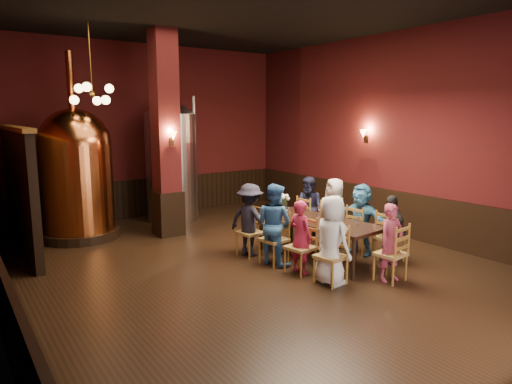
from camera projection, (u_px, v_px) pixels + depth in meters
room at (247, 141)px, 7.91m from camera, size 10.00×10.02×4.50m
wainscot_right at (392, 212)px, 10.42m from camera, size 0.08×9.90×1.00m
wainscot_back at (146, 197)px, 12.23m from camera, size 7.90×0.08×1.00m
column at (166, 135)px, 10.02m from camera, size 0.58×0.58×4.50m
partition at (20, 192)px, 8.90m from camera, size 0.22×3.50×2.40m
pendant_cluster at (92, 94)px, 9.12m from camera, size 0.90×0.90×1.70m
sconce_wall at (366, 136)px, 10.75m from camera, size 0.20×0.20×0.36m
sconce_column at (171, 138)px, 9.78m from camera, size 0.20×0.20×0.36m
dining_table at (319, 223)px, 8.56m from camera, size 1.27×2.50×0.75m
chair_0 at (331, 256)px, 7.30m from camera, size 0.51×0.51×0.92m
person_0 at (331, 240)px, 7.26m from camera, size 0.48×0.72×1.45m
chair_1 at (300, 247)px, 7.80m from camera, size 0.51×0.51×0.92m
person_1 at (301, 237)px, 7.77m from camera, size 0.35×0.49×1.28m
chair_2 at (274, 239)px, 8.29m from camera, size 0.51×0.51×0.92m
person_2 at (274, 224)px, 8.24m from camera, size 0.54×0.79×1.49m
chair_3 at (250, 232)px, 8.79m from camera, size 0.51×0.51×0.92m
person_3 at (250, 220)px, 8.75m from camera, size 0.79×1.03×1.40m
chair_4 at (390, 237)px, 8.41m from camera, size 0.51×0.51×0.92m
person_4 at (391, 229)px, 8.38m from camera, size 0.44×0.78×1.26m
chair_5 at (360, 231)px, 8.90m from camera, size 0.51×0.51×0.92m
person_5 at (361, 219)px, 8.86m from camera, size 0.57×1.33×1.39m
chair_6 at (334, 224)px, 9.39m from camera, size 0.51×0.51×0.92m
person_6 at (334, 213)px, 9.35m from camera, size 0.62×0.79×1.42m
chair_7 at (310, 219)px, 9.89m from camera, size 0.51×0.51×0.92m
person_7 at (310, 209)px, 9.85m from camera, size 0.59×0.75×1.38m
chair_8 at (391, 253)px, 7.45m from camera, size 0.51×0.51×0.92m
person_8 at (391, 243)px, 7.42m from camera, size 0.50×0.36×1.29m
copper_kettle at (77, 172)px, 9.89m from camera, size 1.93×1.93×4.01m
steel_vessel at (172, 159)px, 11.59m from camera, size 1.68×1.68×3.14m
rose_vase at (285, 199)px, 9.24m from camera, size 0.22×0.22×0.38m
wine_glass_0 at (335, 218)px, 8.30m from camera, size 0.07×0.07×0.17m
wine_glass_1 at (338, 216)px, 8.51m from camera, size 0.07×0.07×0.17m
wine_glass_2 at (286, 212)px, 8.86m from camera, size 0.07×0.07×0.17m
wine_glass_3 at (288, 212)px, 8.84m from camera, size 0.07×0.07×0.17m
wine_glass_4 at (358, 221)px, 8.11m from camera, size 0.07×0.07×0.17m
wine_glass_5 at (319, 211)px, 8.88m from camera, size 0.07×0.07×0.17m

